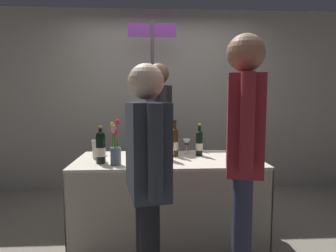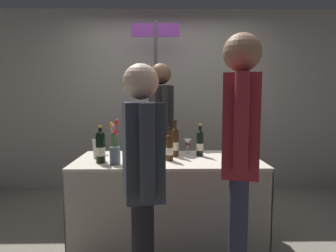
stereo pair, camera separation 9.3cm
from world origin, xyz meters
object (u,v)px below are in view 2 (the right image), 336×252
(display_bottle_0, at_px, (239,139))
(vendor_presenter, at_px, (161,124))
(tasting_table, at_px, (168,185))
(wine_glass_near_taster, at_px, (102,144))
(featured_wine_bottle, at_px, (175,141))
(taster_foreground_right, at_px, (142,167))
(flower_vase, at_px, (115,150))
(wine_glass_near_vendor, at_px, (151,149))
(wine_glass_mid, at_px, (188,143))
(booth_signpost, at_px, (156,90))

(display_bottle_0, bearing_deg, vendor_presenter, 153.38)
(tasting_table, height_order, wine_glass_near_taster, wine_glass_near_taster)
(tasting_table, height_order, featured_wine_bottle, featured_wine_bottle)
(wine_glass_near_taster, relative_size, vendor_presenter, 0.08)
(display_bottle_0, xyz_separation_m, wine_glass_near_taster, (-1.38, -0.04, -0.05))
(vendor_presenter, height_order, taster_foreground_right, vendor_presenter)
(tasting_table, xyz_separation_m, flower_vase, (-0.45, -0.23, 0.37))
(tasting_table, height_order, vendor_presenter, vendor_presenter)
(wine_glass_near_vendor, height_order, vendor_presenter, vendor_presenter)
(tasting_table, distance_m, wine_glass_near_vendor, 0.38)
(wine_glass_mid, bearing_deg, tasting_table, -129.86)
(featured_wine_bottle, bearing_deg, flower_vase, -147.74)
(wine_glass_near_vendor, distance_m, taster_foreground_right, 0.82)
(display_bottle_0, height_order, flower_vase, flower_vase)
(vendor_presenter, relative_size, taster_foreground_right, 1.12)
(tasting_table, distance_m, wine_glass_mid, 0.47)
(featured_wine_bottle, height_order, wine_glass_near_vendor, featured_wine_bottle)
(display_bottle_0, xyz_separation_m, vendor_presenter, (-0.80, 0.40, 0.11))
(wine_glass_mid, xyz_separation_m, taster_foreground_right, (-0.38, -1.10, 0.02))
(featured_wine_bottle, bearing_deg, wine_glass_near_vendor, -147.98)
(display_bottle_0, relative_size, booth_signpost, 0.14)
(featured_wine_bottle, xyz_separation_m, vendor_presenter, (-0.14, 0.58, 0.11))
(wine_glass_near_vendor, bearing_deg, display_bottle_0, 19.73)
(booth_signpost, bearing_deg, featured_wine_bottle, -79.20)
(featured_wine_bottle, xyz_separation_m, wine_glass_near_taster, (-0.72, 0.13, -0.05))
(wine_glass_near_vendor, relative_size, flower_vase, 0.37)
(flower_vase, bearing_deg, tasting_table, 26.98)
(booth_signpost, bearing_deg, wine_glass_mid, -70.25)
(display_bottle_0, distance_m, wine_glass_mid, 0.53)
(wine_glass_mid, bearing_deg, display_bottle_0, 3.71)
(flower_vase, distance_m, booth_signpost, 1.55)
(featured_wine_bottle, relative_size, flower_vase, 0.91)
(wine_glass_mid, distance_m, vendor_presenter, 0.53)
(tasting_table, distance_m, display_bottle_0, 0.87)
(flower_vase, bearing_deg, wine_glass_near_taster, 114.39)
(wine_glass_mid, bearing_deg, wine_glass_near_vendor, -141.54)
(wine_glass_near_vendor, bearing_deg, vendor_presenter, 83.40)
(wine_glass_near_vendor, distance_m, vendor_presenter, 0.74)
(display_bottle_0, distance_m, wine_glass_near_taster, 1.38)
(display_bottle_0, bearing_deg, featured_wine_bottle, -164.96)
(tasting_table, relative_size, taster_foreground_right, 1.08)
(wine_glass_mid, bearing_deg, wine_glass_near_taster, -179.31)
(tasting_table, bearing_deg, taster_foreground_right, -101.52)
(display_bottle_0, bearing_deg, wine_glass_mid, -176.29)
(booth_signpost, bearing_deg, flower_vase, -102.16)
(wine_glass_near_taster, height_order, taster_foreground_right, taster_foreground_right)
(vendor_presenter, bearing_deg, display_bottle_0, 51.84)
(wine_glass_near_vendor, distance_m, booth_signpost, 1.35)
(display_bottle_0, xyz_separation_m, booth_signpost, (-0.87, 0.91, 0.52))
(wine_glass_near_vendor, xyz_separation_m, wine_glass_mid, (0.35, 0.28, 0.01))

